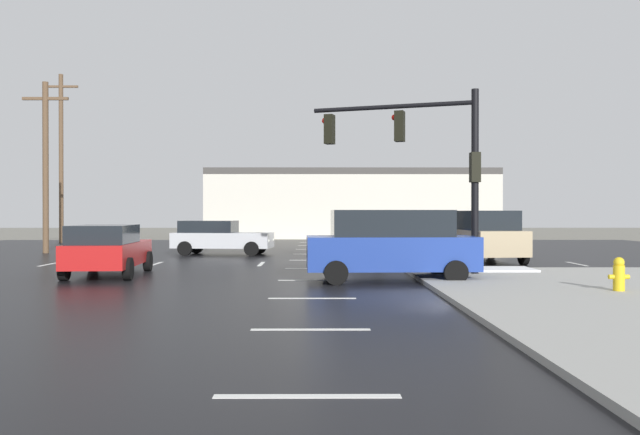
% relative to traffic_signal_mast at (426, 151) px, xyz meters
% --- Properties ---
extents(ground_plane, '(120.00, 120.00, 0.00)m').
position_rel_traffic_signal_mast_xyz_m(ground_plane, '(-3.50, 4.69, -3.89)').
color(ground_plane, slate).
extents(road_asphalt, '(44.00, 44.00, 0.02)m').
position_rel_traffic_signal_mast_xyz_m(road_asphalt, '(-3.50, 4.69, -3.88)').
color(road_asphalt, black).
rests_on(road_asphalt, ground_plane).
extents(snow_strip_curbside, '(4.00, 1.60, 0.06)m').
position_rel_traffic_signal_mast_xyz_m(snow_strip_curbside, '(1.50, 0.69, -3.72)').
color(snow_strip_curbside, white).
rests_on(snow_strip_curbside, sidewalk_corner).
extents(lane_markings, '(36.15, 36.15, 0.01)m').
position_rel_traffic_signal_mast_xyz_m(lane_markings, '(-2.29, 3.31, -3.86)').
color(lane_markings, silver).
rests_on(lane_markings, road_asphalt).
extents(traffic_signal_mast, '(5.00, 1.95, 5.56)m').
position_rel_traffic_signal_mast_xyz_m(traffic_signal_mast, '(0.00, 0.00, 0.00)').
color(traffic_signal_mast, black).
rests_on(traffic_signal_mast, sidewalk_corner).
extents(fire_hydrant, '(0.48, 0.26, 0.79)m').
position_rel_traffic_signal_mast_xyz_m(fire_hydrant, '(3.70, -4.91, -3.35)').
color(fire_hydrant, gold).
rests_on(fire_hydrant, sidewalk_corner).
extents(strip_building_background, '(22.17, 8.00, 5.31)m').
position_rel_traffic_signal_mast_xyz_m(strip_building_background, '(-0.68, 32.34, -1.23)').
color(strip_building_background, beige).
rests_on(strip_building_background, ground_plane).
extents(suv_blue, '(4.89, 2.30, 2.03)m').
position_rel_traffic_signal_mast_xyz_m(suv_blue, '(-1.26, -1.49, -2.80)').
color(suv_blue, navy).
rests_on(suv_blue, road_asphalt).
extents(suv_tan, '(2.59, 4.99, 2.03)m').
position_rel_traffic_signal_mast_xyz_m(suv_tan, '(3.19, 5.73, -2.80)').
color(suv_tan, tan).
rests_on(suv_tan, road_asphalt).
extents(suv_navy, '(4.93, 2.40, 2.03)m').
position_rel_traffic_signal_mast_xyz_m(suv_navy, '(-0.01, 7.40, -2.80)').
color(suv_navy, '#141E47').
rests_on(suv_navy, road_asphalt).
extents(sedan_silver, '(4.67, 2.40, 1.58)m').
position_rel_traffic_signal_mast_xyz_m(sedan_silver, '(-7.90, 10.21, -3.03)').
color(sedan_silver, '#B7BABF').
rests_on(sedan_silver, road_asphalt).
extents(sedan_red, '(2.27, 4.63, 1.58)m').
position_rel_traffic_signal_mast_xyz_m(sedan_red, '(-9.83, 0.01, -3.03)').
color(sedan_red, '#B21919').
rests_on(sedan_red, road_asphalt).
extents(utility_pole_far, '(2.20, 0.28, 8.25)m').
position_rel_traffic_signal_mast_xyz_m(utility_pole_far, '(-16.43, 11.45, 0.45)').
color(utility_pole_far, brown).
rests_on(utility_pole_far, ground_plane).
extents(utility_pole_distant, '(2.20, 0.28, 10.94)m').
position_rel_traffic_signal_mast_xyz_m(utility_pole_distant, '(-19.96, 22.50, 1.81)').
color(utility_pole_distant, brown).
rests_on(utility_pole_distant, ground_plane).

